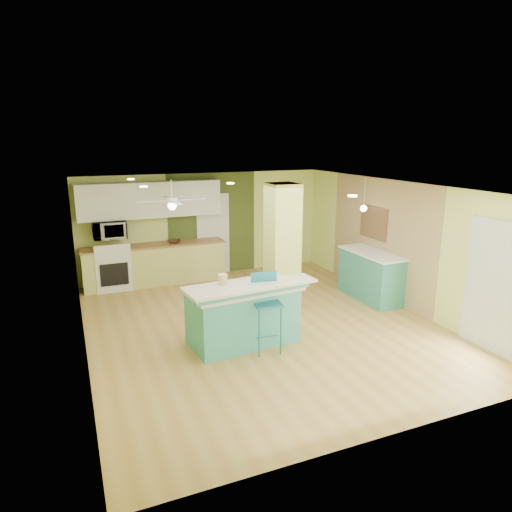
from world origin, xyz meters
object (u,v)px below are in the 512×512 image
at_px(side_counter, 371,275).
at_px(canister, 223,280).
at_px(fruit_bowl, 174,241).
at_px(bar_stool, 266,299).
at_px(peninsula, 243,314).

xyz_separation_m(side_counter, canister, (-3.52, -0.73, 0.54)).
bearing_deg(fruit_bowl, bar_stool, -82.67).
bearing_deg(side_counter, bar_stool, -156.11).
bearing_deg(fruit_bowl, canister, -89.60).
relative_size(fruit_bowl, canister, 1.67).
height_order(side_counter, fruit_bowl, same).
bearing_deg(canister, bar_stool, -50.65).
relative_size(peninsula, fruit_bowl, 6.87).
bearing_deg(peninsula, canister, 130.23).
distance_m(peninsula, bar_stool, 0.54).
distance_m(bar_stool, fruit_bowl, 4.10).
relative_size(peninsula, side_counter, 1.34).
relative_size(bar_stool, fruit_bowl, 4.13).
relative_size(peninsula, bar_stool, 1.66).
bearing_deg(fruit_bowl, side_counter, -37.65).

